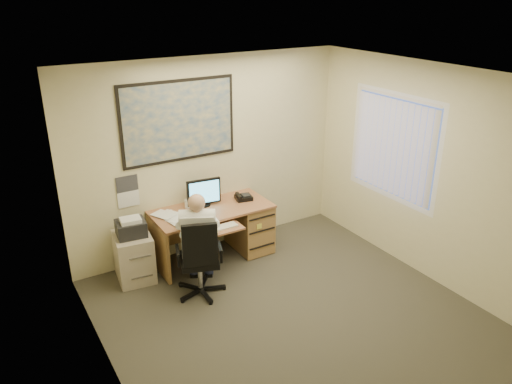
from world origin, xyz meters
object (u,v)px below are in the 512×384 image
office_chair (203,272)px  filing_cabinet (134,253)px  person (197,245)px  desk (233,223)px

office_chair → filing_cabinet: bearing=147.2°
filing_cabinet → person: bearing=-43.4°
desk → person: (-0.85, -0.67, 0.21)m
office_chair → person: person is taller
desk → filing_cabinet: 1.43m
desk → office_chair: 1.13m
filing_cabinet → person: (0.58, -0.70, 0.28)m
person → filing_cabinet: bearing=156.5°
office_chair → person: size_ratio=0.80×
desk → office_chair: (-0.83, -0.75, -0.14)m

